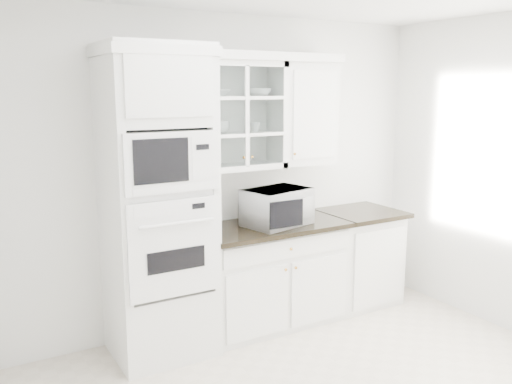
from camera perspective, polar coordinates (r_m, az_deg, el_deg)
room_shell at (r=3.59m, az=6.40°, el=6.06°), size 4.00×3.50×2.70m
oven_column at (r=4.20m, az=-10.25°, el=-1.37°), size 0.76×0.68×2.40m
base_cabinet_run at (r=4.86m, az=1.53°, el=-8.55°), size 1.32×0.67×0.92m
extra_base_cabinet at (r=5.42m, az=10.61°, el=-6.64°), size 0.72×0.67×0.92m
upper_cabinet_glass at (r=4.58m, az=-1.98°, el=8.02°), size 0.80×0.33×0.90m
upper_cabinet_solid at (r=4.94m, az=5.01°, el=8.19°), size 0.55×0.33×0.90m
crown_molding at (r=4.51m, az=-3.08°, el=14.13°), size 2.14×0.38×0.07m
countertop_microwave at (r=4.65m, az=2.10°, el=-1.55°), size 0.63×0.57×0.32m
bowl_a at (r=4.49m, az=-4.42°, el=10.37°), size 0.25×0.25×0.06m
bowl_b at (r=4.68m, az=0.25°, el=10.46°), size 0.26×0.26×0.07m
cup_a at (r=4.53m, az=-3.62°, el=6.86°), size 0.13×0.13×0.10m
cup_b at (r=4.67m, az=-0.13°, el=6.88°), size 0.09×0.09×0.08m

